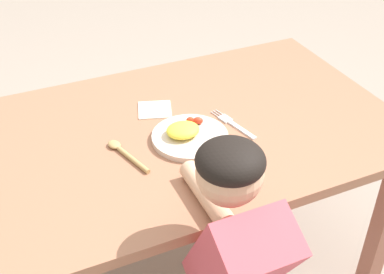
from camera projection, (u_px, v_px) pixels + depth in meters
ground_plane at (194, 262)px, 2.07m from camera, size 8.00×8.00×0.00m
dining_table at (195, 145)px, 1.72m from camera, size 1.34×0.89×0.68m
plate at (188, 135)px, 1.59m from camera, size 0.24×0.24×0.05m
fork at (234, 124)px, 1.67m from camera, size 0.07×0.21×0.01m
spoon at (124, 153)px, 1.53m from camera, size 0.08×0.20×0.02m
napkin at (155, 110)px, 1.74m from camera, size 0.14×0.14×0.00m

